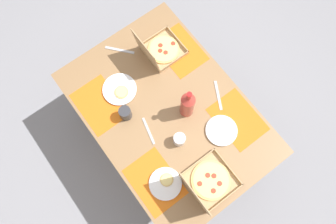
{
  "coord_description": "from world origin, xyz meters",
  "views": [
    {
      "loc": [
        -0.49,
        0.36,
        2.81
      ],
      "look_at": [
        0.0,
        0.0,
        0.78
      ],
      "focal_mm": 34.22,
      "sensor_mm": 36.0,
      "label": 1
    }
  ],
  "objects": [
    {
      "name": "placemat_far_right",
      "position": [
        0.31,
        0.34,
        0.78
      ],
      "size": [
        0.36,
        0.26,
        0.0
      ],
      "primitive_type": "cube",
      "color": "orange",
      "rests_on": "dining_table"
    },
    {
      "name": "plate_near_left",
      "position": [
        -0.31,
        -0.2,
        0.79
      ],
      "size": [
        0.21,
        0.21,
        0.02
      ],
      "color": "white",
      "rests_on": "dining_table"
    },
    {
      "name": "knife_by_far_right",
      "position": [
        -0.11,
        -0.34,
        0.78
      ],
      "size": [
        0.19,
        0.11,
        0.0
      ],
      "primitive_type": "cube",
      "rotation": [
        0.0,
        0.0,
        5.79
      ],
      "color": "#B7B7BC",
      "rests_on": "dining_table"
    },
    {
      "name": "plate_near_right",
      "position": [
        0.32,
        0.17,
        0.79
      ],
      "size": [
        0.23,
        0.23,
        0.03
      ],
      "color": "white",
      "rests_on": "dining_table"
    },
    {
      "name": "ground_plane",
      "position": [
        0.0,
        0.0,
        0.0
      ],
      "size": [
        6.0,
        6.0,
        0.0
      ],
      "primitive_type": "plane",
      "color": "gray"
    },
    {
      "name": "cup_spare",
      "position": [
        0.15,
        0.23,
        0.83
      ],
      "size": [
        0.08,
        0.08,
        0.1
      ],
      "primitive_type": "cylinder",
      "color": "#333338",
      "rests_on": "dining_table"
    },
    {
      "name": "placemat_near_right",
      "position": [
        0.31,
        -0.34,
        0.78
      ],
      "size": [
        0.36,
        0.26,
        0.0
      ],
      "primitive_type": "cube",
      "color": "orange",
      "rests_on": "dining_table"
    },
    {
      "name": "soda_bottle",
      "position": [
        -0.07,
        -0.1,
        0.91
      ],
      "size": [
        0.09,
        0.09,
        0.32
      ],
      "color": "#B2382D",
      "rests_on": "dining_table"
    },
    {
      "name": "plate_middle",
      "position": [
        -0.36,
        0.29,
        0.79
      ],
      "size": [
        0.2,
        0.2,
        0.03
      ],
      "color": "white",
      "rests_on": "dining_table"
    },
    {
      "name": "cup_clear_left",
      "position": [
        -0.2,
        0.06,
        0.83
      ],
      "size": [
        0.08,
        0.08,
        0.09
      ],
      "primitive_type": "cylinder",
      "color": "silver",
      "rests_on": "dining_table"
    },
    {
      "name": "pizza_box_edge_far",
      "position": [
        -0.52,
        0.09,
        0.83
      ],
      "size": [
        0.28,
        0.3,
        0.32
      ],
      "color": "tan",
      "rests_on": "dining_table"
    },
    {
      "name": "pizza_box_corner_left",
      "position": [
        0.38,
        -0.22,
        0.82
      ],
      "size": [
        0.25,
        0.29,
        0.28
      ],
      "color": "tan",
      "rests_on": "dining_table"
    },
    {
      "name": "placemat_near_left",
      "position": [
        -0.31,
        -0.34,
        0.78
      ],
      "size": [
        0.36,
        0.26,
        0.0
      ],
      "primitive_type": "cube",
      "color": "orange",
      "rests_on": "dining_table"
    },
    {
      "name": "fork_by_near_right",
      "position": [
        -0.03,
        0.18,
        0.78
      ],
      "size": [
        0.19,
        0.06,
        0.0
      ],
      "primitive_type": "cube",
      "rotation": [
        0.0,
        0.0,
        6.05
      ],
      "color": "#B7B7BC",
      "rests_on": "dining_table"
    },
    {
      "name": "knife_by_far_left",
      "position": [
        0.57,
        0.0,
        0.78
      ],
      "size": [
        0.17,
        0.15,
        0.0
      ],
      "primitive_type": "cube",
      "rotation": [
        0.0,
        0.0,
        0.71
      ],
      "color": "#B7B7BC",
      "rests_on": "dining_table"
    },
    {
      "name": "placemat_far_left",
      "position": [
        -0.31,
        0.34,
        0.78
      ],
      "size": [
        0.36,
        0.26,
        0.0
      ],
      "primitive_type": "cube",
      "color": "orange",
      "rests_on": "dining_table"
    },
    {
      "name": "dining_table",
      "position": [
        0.0,
        0.0,
        0.66
      ],
      "size": [
        1.4,
        0.98,
        0.78
      ],
      "color": "#3F3328",
      "rests_on": "ground_plane"
    }
  ]
}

